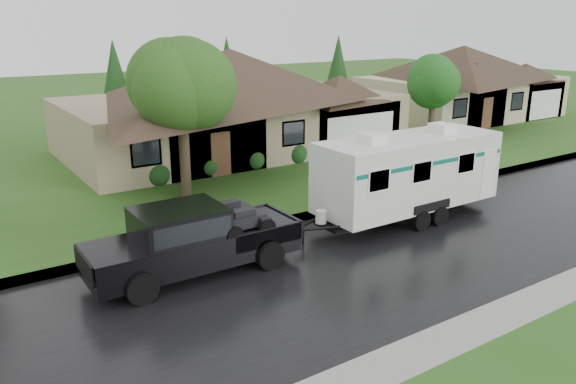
% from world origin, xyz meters
% --- Properties ---
extents(ground, '(140.00, 140.00, 0.00)m').
position_xyz_m(ground, '(0.00, 0.00, 0.00)').
color(ground, '#2A551A').
rests_on(ground, ground).
extents(road, '(140.00, 8.00, 0.01)m').
position_xyz_m(road, '(0.00, -2.00, 0.01)').
color(road, black).
rests_on(road, ground).
extents(curb, '(140.00, 0.50, 0.15)m').
position_xyz_m(curb, '(0.00, 2.25, 0.07)').
color(curb, gray).
rests_on(curb, ground).
extents(lawn, '(140.00, 26.00, 0.15)m').
position_xyz_m(lawn, '(0.00, 15.00, 0.07)').
color(lawn, '#2A551A').
rests_on(lawn, ground).
extents(house_main, '(19.44, 10.80, 6.90)m').
position_xyz_m(house_main, '(2.29, 13.84, 3.59)').
color(house_main, gray).
rests_on(house_main, lawn).
extents(house_neighbor, '(15.12, 9.72, 6.45)m').
position_xyz_m(house_neighbor, '(22.27, 14.34, 3.32)').
color(house_neighbor, '#BDB18C').
rests_on(house_neighbor, lawn).
extents(tree_left_green, '(3.90, 3.90, 6.46)m').
position_xyz_m(tree_left_green, '(-4.00, 6.76, 4.63)').
color(tree_left_green, '#382B1E').
rests_on(tree_left_green, lawn).
extents(tree_right_green, '(3.12, 3.12, 5.16)m').
position_xyz_m(tree_right_green, '(12.87, 8.95, 3.72)').
color(tree_right_green, '#382B1E').
rests_on(tree_right_green, lawn).
extents(shrub_row, '(13.60, 1.00, 1.00)m').
position_xyz_m(shrub_row, '(2.00, 9.30, 0.65)').
color(shrub_row, '#143814').
rests_on(shrub_row, lawn).
extents(pickup_truck, '(6.27, 2.38, 2.09)m').
position_xyz_m(pickup_truck, '(-6.77, 0.12, 1.12)').
color(pickup_truck, black).
rests_on(pickup_truck, ground).
extents(travel_trailer, '(7.74, 2.72, 3.47)m').
position_xyz_m(travel_trailer, '(2.04, 0.12, 1.84)').
color(travel_trailer, silver).
rests_on(travel_trailer, ground).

